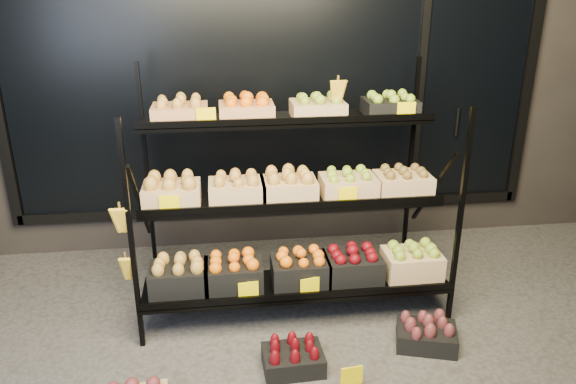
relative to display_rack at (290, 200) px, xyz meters
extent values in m
plane|color=#514F4C|center=(0.01, -0.60, -0.79)|extent=(24.00, 24.00, 0.00)
cube|color=#2D2826|center=(0.01, 2.00, 0.96)|extent=(6.00, 2.00, 3.50)
cube|color=black|center=(0.01, 0.98, 0.76)|extent=(4.20, 0.04, 2.40)
cube|color=black|center=(0.01, 0.96, -0.45)|extent=(4.30, 0.06, 0.08)
cube|color=black|center=(2.16, 0.96, 0.76)|extent=(0.08, 0.06, 2.50)
cube|color=black|center=(1.21, 0.96, 0.76)|extent=(0.06, 0.06, 2.50)
cylinder|color=black|center=(1.56, 0.93, 0.26)|extent=(0.02, 0.02, 0.25)
cube|color=black|center=(-1.01, -0.42, -0.04)|extent=(0.03, 0.03, 1.50)
cube|color=black|center=(1.04, -0.42, -0.04)|extent=(0.03, 0.03, 1.50)
cube|color=black|center=(-1.01, 0.55, 0.04)|extent=(0.03, 0.03, 1.66)
cube|color=black|center=(1.04, 0.55, 0.04)|extent=(0.03, 0.03, 1.66)
cube|color=black|center=(0.01, -0.25, -0.52)|extent=(2.05, 0.42, 0.03)
cube|color=black|center=(0.01, -0.45, -0.49)|extent=(2.05, 0.02, 0.05)
cube|color=black|center=(0.01, 0.05, -0.02)|extent=(2.05, 0.40, 0.03)
cube|color=black|center=(0.01, -0.14, 0.01)|extent=(2.05, 0.02, 0.05)
cube|color=black|center=(0.01, 0.35, 0.48)|extent=(2.05, 0.40, 0.03)
cube|color=black|center=(0.01, 0.16, 0.51)|extent=(2.05, 0.02, 0.05)
cube|color=tan|center=(-0.72, 0.35, 0.55)|extent=(0.38, 0.28, 0.11)
ellipsoid|color=gold|center=(-0.72, 0.35, 0.63)|extent=(0.32, 0.24, 0.07)
cube|color=tan|center=(-0.26, 0.35, 0.55)|extent=(0.38, 0.28, 0.11)
ellipsoid|color=orange|center=(-0.26, 0.35, 0.63)|extent=(0.32, 0.24, 0.07)
cube|color=tan|center=(0.24, 0.35, 0.55)|extent=(0.38, 0.28, 0.11)
ellipsoid|color=#91B62D|center=(0.24, 0.35, 0.63)|extent=(0.32, 0.24, 0.07)
cube|color=black|center=(0.77, 0.35, 0.55)|extent=(0.38, 0.28, 0.11)
ellipsoid|color=#91B62D|center=(0.77, 0.35, 0.63)|extent=(0.32, 0.24, 0.07)
cube|color=tan|center=(-0.80, 0.05, 0.06)|extent=(0.38, 0.28, 0.14)
ellipsoid|color=gold|center=(-0.80, 0.05, 0.16)|extent=(0.32, 0.24, 0.07)
cube|color=tan|center=(-0.36, 0.05, 0.06)|extent=(0.38, 0.28, 0.14)
ellipsoid|color=gold|center=(-0.36, 0.05, 0.16)|extent=(0.32, 0.24, 0.07)
cube|color=tan|center=(-0.01, 0.05, 0.06)|extent=(0.38, 0.28, 0.14)
ellipsoid|color=gold|center=(-0.01, 0.05, 0.16)|extent=(0.32, 0.24, 0.07)
cube|color=tan|center=(0.41, 0.05, 0.06)|extent=(0.38, 0.28, 0.14)
ellipsoid|color=#91B62D|center=(0.41, 0.05, 0.16)|extent=(0.32, 0.24, 0.07)
cube|color=tan|center=(0.81, 0.05, 0.06)|extent=(0.38, 0.28, 0.14)
ellipsoid|color=brown|center=(0.81, 0.05, 0.16)|extent=(0.32, 0.24, 0.07)
cube|color=black|center=(-0.76, -0.25, -0.42)|extent=(0.38, 0.28, 0.18)
ellipsoid|color=gold|center=(-0.76, -0.25, -0.30)|extent=(0.32, 0.24, 0.07)
cube|color=black|center=(-0.41, -0.25, -0.42)|extent=(0.38, 0.28, 0.18)
ellipsoid|color=orange|center=(-0.41, -0.25, -0.30)|extent=(0.32, 0.24, 0.07)
cube|color=black|center=(0.03, -0.25, -0.42)|extent=(0.38, 0.28, 0.18)
ellipsoid|color=orange|center=(0.03, -0.25, -0.30)|extent=(0.32, 0.24, 0.07)
cube|color=black|center=(0.40, -0.25, -0.42)|extent=(0.38, 0.28, 0.18)
ellipsoid|color=#69070E|center=(0.40, -0.25, -0.30)|extent=(0.32, 0.24, 0.07)
cube|color=tan|center=(0.81, -0.25, -0.42)|extent=(0.38, 0.28, 0.18)
ellipsoid|color=#91B62D|center=(0.81, -0.25, -0.30)|extent=(0.32, 0.24, 0.07)
ellipsoid|color=yellow|center=(-1.06, -0.40, 0.18)|extent=(0.14, 0.08, 0.22)
ellipsoid|color=yellow|center=(-1.06, -0.40, -0.15)|extent=(0.14, 0.08, 0.22)
ellipsoid|color=yellow|center=(0.36, 0.25, 0.77)|extent=(0.14, 0.08, 0.22)
cube|color=#FFE100|center=(-0.80, -0.10, 0.05)|extent=(0.13, 0.01, 0.12)
cube|color=#FFE100|center=(0.38, -0.10, 0.05)|extent=(0.13, 0.01, 0.12)
cube|color=#FFE100|center=(0.84, 0.20, 0.55)|extent=(0.13, 0.01, 0.12)
cube|color=#FFE100|center=(-0.54, 0.20, 0.55)|extent=(0.13, 0.01, 0.12)
cube|color=#FFE100|center=(-0.32, -0.40, -0.45)|extent=(0.13, 0.01, 0.12)
cube|color=#FFE100|center=(0.08, -0.40, -0.45)|extent=(0.13, 0.01, 0.12)
cube|color=#FFE100|center=(0.22, -1.00, -0.73)|extent=(0.13, 0.01, 0.12)
cube|color=black|center=(-0.08, -0.77, -0.73)|extent=(0.37, 0.28, 0.12)
ellipsoid|color=#69070E|center=(-0.08, -0.77, -0.63)|extent=(0.31, 0.23, 0.07)
cube|color=black|center=(0.80, -0.65, -0.72)|extent=(0.44, 0.37, 0.13)
ellipsoid|color=maroon|center=(0.80, -0.65, -0.63)|extent=(0.37, 0.31, 0.07)
camera|label=1|loc=(-0.47, -3.52, 1.45)|focal=35.00mm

